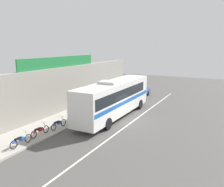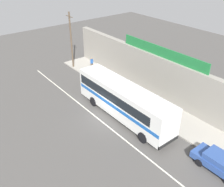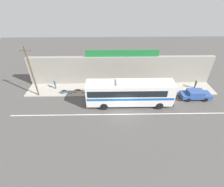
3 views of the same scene
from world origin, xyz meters
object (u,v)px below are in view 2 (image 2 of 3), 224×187
object	(u,v)px
utility_pole	(71,40)
motorcycle_orange	(101,78)
motorcycle_red	(91,73)
motorcycle_blue	(109,84)
pedestrian_far_left	(92,62)
intercity_bus	(123,99)
parked_car	(221,163)

from	to	relation	value
utility_pole	motorcycle_orange	bearing A→B (deg)	3.82
motorcycle_red	motorcycle_blue	xyz separation A→B (m)	(3.99, -0.01, 0.00)
utility_pole	motorcycle_blue	distance (m)	8.90
motorcycle_orange	motorcycle_blue	xyz separation A→B (m)	(1.97, -0.20, 0.00)
motorcycle_orange	pedestrian_far_left	size ratio (longest dim) A/B	1.19
motorcycle_orange	motorcycle_red	bearing A→B (deg)	-174.72
motorcycle_orange	pedestrian_far_left	world-z (taller)	pedestrian_far_left
intercity_bus	motorcycle_blue	distance (m)	6.22
utility_pole	motorcycle_orange	world-z (taller)	utility_pole
motorcycle_orange	pedestrian_far_left	bearing A→B (deg)	161.18
motorcycle_red	motorcycle_orange	world-z (taller)	same
utility_pole	motorcycle_orange	size ratio (longest dim) A/B	4.00
parked_car	utility_pole	size ratio (longest dim) A/B	0.57
parked_car	motorcycle_red	xyz separation A→B (m)	(-19.57, 1.35, -0.17)
utility_pole	motorcycle_blue	size ratio (longest dim) A/B	4.11
utility_pole	pedestrian_far_left	xyz separation A→B (m)	(2.17, 1.78, -3.05)
utility_pole	pedestrian_far_left	bearing A→B (deg)	39.45
motorcycle_orange	utility_pole	bearing A→B (deg)	-176.18
parked_car	pedestrian_far_left	bearing A→B (deg)	172.34
motorcycle_orange	motorcycle_blue	bearing A→B (deg)	-5.82
motorcycle_orange	intercity_bus	bearing A→B (deg)	-20.06
motorcycle_red	pedestrian_far_left	bearing A→B (deg)	142.13
parked_car	motorcycle_orange	bearing A→B (deg)	175.01
utility_pole	parked_car	bearing A→B (deg)	-2.70
motorcycle_orange	motorcycle_blue	size ratio (longest dim) A/B	1.03
intercity_bus	parked_car	world-z (taller)	intercity_bus
parked_car	motorcycle_orange	size ratio (longest dim) A/B	2.26
intercity_bus	pedestrian_far_left	distance (m)	12.22
intercity_bus	utility_pole	distance (m)	13.99
parked_car	pedestrian_far_left	distance (m)	21.77
intercity_bus	parked_car	distance (m)	10.25
motorcycle_blue	motorcycle_red	bearing A→B (deg)	179.79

